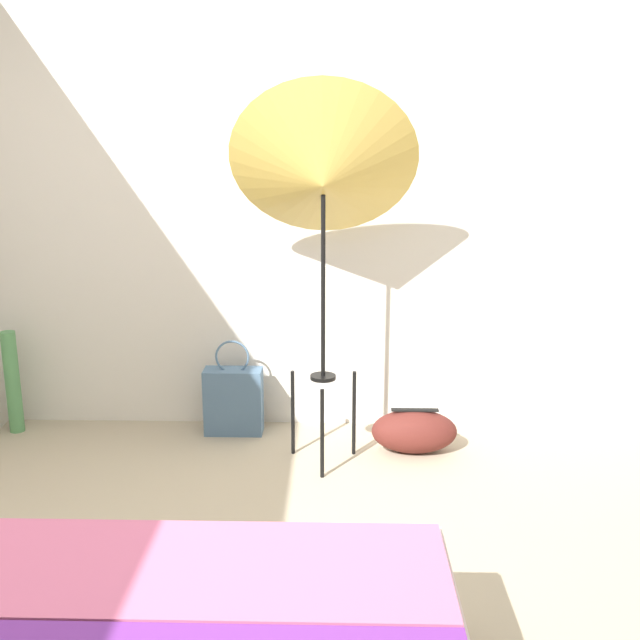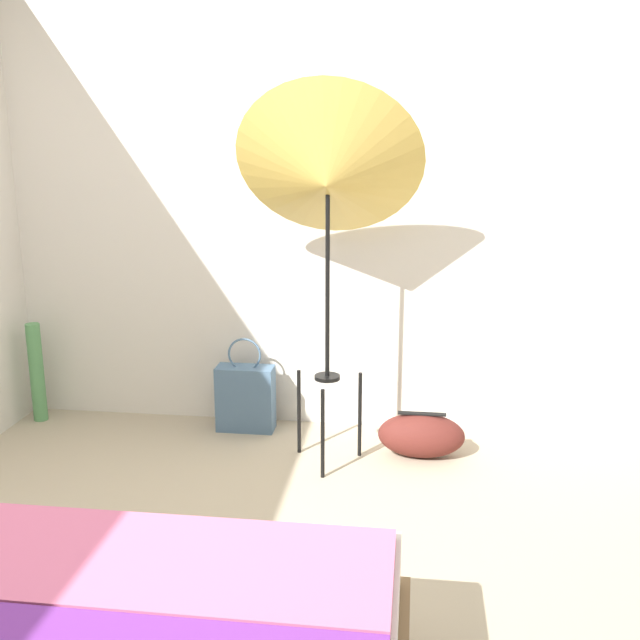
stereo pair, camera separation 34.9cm
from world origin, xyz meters
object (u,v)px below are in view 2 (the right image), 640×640
Objects in this scene: tote_bag at (246,397)px; duffel_bag at (421,435)px; photo_umbrella at (328,175)px; paper_roll at (37,372)px.

tote_bag is 1.20× the size of duffel_bag.
photo_umbrella is 1.44m from duffel_bag.
photo_umbrella is at bearing -11.45° from paper_roll.
photo_umbrella is 4.19× the size of duffel_bag.
duffel_bag is 2.26m from paper_roll.
photo_umbrella reaches higher than tote_bag.
tote_bag is at bearing 0.54° from paper_roll.
tote_bag is (-0.51, 0.37, -1.27)m from photo_umbrella.
tote_bag is at bearing 166.38° from duffel_bag.
duffel_bag is (0.48, 0.13, -1.35)m from photo_umbrella.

